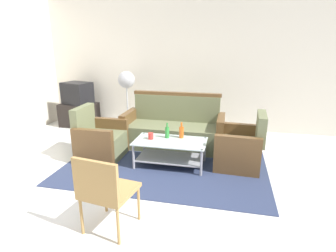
# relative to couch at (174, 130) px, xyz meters

# --- Properties ---
(ground_plane) EXTENTS (14.00, 14.00, 0.00)m
(ground_plane) POSITION_rel_couch_xyz_m (0.03, -1.73, -0.32)
(ground_plane) COLOR white
(wall_back) EXTENTS (6.52, 0.12, 2.80)m
(wall_back) POSITION_rel_couch_xyz_m (0.03, 1.33, 1.08)
(wall_back) COLOR silver
(wall_back) RESTS_ON ground
(rug) EXTENTS (3.09, 2.27, 0.01)m
(rug) POSITION_rel_couch_xyz_m (0.04, -0.74, -0.31)
(rug) COLOR #2D3856
(rug) RESTS_ON ground
(couch) EXTENTS (1.80, 0.74, 0.96)m
(couch) POSITION_rel_couch_xyz_m (0.00, 0.00, 0.00)
(couch) COLOR #6B704C
(couch) RESTS_ON rug
(armchair_left) EXTENTS (0.71, 0.77, 0.85)m
(armchair_left) POSITION_rel_couch_xyz_m (-1.09, -0.76, -0.03)
(armchair_left) COLOR #6B704C
(armchair_left) RESTS_ON rug
(armchair_right) EXTENTS (0.73, 0.79, 0.85)m
(armchair_right) POSITION_rel_couch_xyz_m (1.17, -0.60, -0.03)
(armchair_right) COLOR #6B704C
(armchair_right) RESTS_ON rug
(coffee_table) EXTENTS (1.10, 0.60, 0.40)m
(coffee_table) POSITION_rel_couch_xyz_m (0.11, -0.82, -0.04)
(coffee_table) COLOR silver
(coffee_table) RESTS_ON rug
(bottle_green) EXTENTS (0.07, 0.07, 0.24)m
(bottle_green) POSITION_rel_couch_xyz_m (0.04, -0.69, 0.19)
(bottle_green) COLOR #2D8C38
(bottle_green) RESTS_ON coffee_table
(bottle_orange) EXTENTS (0.07, 0.07, 0.25)m
(bottle_orange) POSITION_rel_couch_xyz_m (0.25, -0.65, 0.19)
(bottle_orange) COLOR #D85919
(bottle_orange) RESTS_ON coffee_table
(cup) EXTENTS (0.08, 0.08, 0.10)m
(cup) POSITION_rel_couch_xyz_m (-0.20, -0.81, 0.14)
(cup) COLOR red
(cup) RESTS_ON coffee_table
(tv_stand) EXTENTS (0.80, 0.50, 0.52)m
(tv_stand) POSITION_rel_couch_xyz_m (-2.38, 0.82, -0.06)
(tv_stand) COLOR black
(tv_stand) RESTS_ON ground
(television) EXTENTS (0.70, 0.59, 0.48)m
(television) POSITION_rel_couch_xyz_m (-2.38, 0.83, 0.44)
(television) COLOR black
(television) RESTS_ON tv_stand
(pedestal_fan) EXTENTS (0.36, 0.36, 1.27)m
(pedestal_fan) POSITION_rel_couch_xyz_m (-1.22, 0.87, 0.70)
(pedestal_fan) COLOR #2D2D33
(pedestal_fan) RESTS_ON ground
(wicker_chair) EXTENTS (0.55, 0.55, 0.84)m
(wicker_chair) POSITION_rel_couch_xyz_m (-0.18, -2.52, 0.18)
(wicker_chair) COLOR #AD844C
(wicker_chair) RESTS_ON ground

